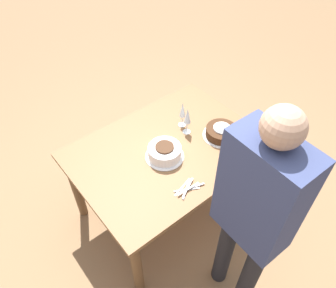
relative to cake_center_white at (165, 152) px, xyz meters
The scene contains 8 objects.
ground_plane 0.79m from the cake_center_white, 33.45° to the left, with size 12.00×12.00×0.00m, color #8E6B47.
dining_table 0.18m from the cake_center_white, 33.45° to the left, with size 1.35×0.98×0.74m.
cake_center_white is the anchor object (origin of this frame).
cake_front_chocolate 0.47m from the cake_center_white, 12.52° to the right, with size 0.27×0.27×0.09m.
wine_glass_near 0.32m from the cake_center_white, 17.66° to the left, with size 0.06×0.06×0.22m.
wine_glass_far 0.37m from the cake_center_white, 29.20° to the left, with size 0.06×0.06×0.22m.
fork_pile 0.32m from the cake_center_white, 101.48° to the right, with size 0.21×0.11×0.02m.
person_cutting 0.81m from the cake_center_white, 91.86° to the right, with size 0.23×0.41×1.68m.
Camera 1 is at (-1.03, -1.26, 2.44)m, focal length 35.00 mm.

